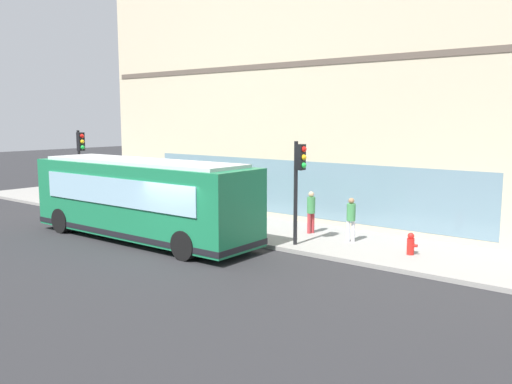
{
  "coord_description": "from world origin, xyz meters",
  "views": [
    {
      "loc": [
        -12.3,
        -12.83,
        4.64
      ],
      "look_at": [
        2.23,
        -1.44,
        2.07
      ],
      "focal_mm": 37.5,
      "sensor_mm": 36.0,
      "label": 1
    }
  ],
  "objects_px": {
    "traffic_light_down_block": "(80,154)",
    "pedestrian_by_light_pole": "(138,189)",
    "fire_hydrant": "(411,244)",
    "pedestrian_near_building_entrance": "(311,209)",
    "pedestrian_near_hydrant": "(351,217)",
    "traffic_light_near_corner": "(299,173)",
    "city_bus_nearside": "(141,200)"
  },
  "relations": [
    {
      "from": "traffic_light_down_block",
      "to": "pedestrian_by_light_pole",
      "type": "xyz_separation_m",
      "value": [
        2.23,
        -1.62,
        -1.82
      ]
    },
    {
      "from": "fire_hydrant",
      "to": "pedestrian_near_building_entrance",
      "type": "distance_m",
      "value": 4.49
    },
    {
      "from": "pedestrian_by_light_pole",
      "to": "pedestrian_near_hydrant",
      "type": "xyz_separation_m",
      "value": [
        -0.52,
        -12.48,
        0.05
      ]
    },
    {
      "from": "pedestrian_near_building_entrance",
      "to": "pedestrian_near_hydrant",
      "type": "height_order",
      "value": "pedestrian_near_building_entrance"
    },
    {
      "from": "fire_hydrant",
      "to": "pedestrian_near_hydrant",
      "type": "xyz_separation_m",
      "value": [
        0.43,
        2.45,
        0.56
      ]
    },
    {
      "from": "traffic_light_down_block",
      "to": "pedestrian_by_light_pole",
      "type": "relative_size",
      "value": 2.51
    },
    {
      "from": "traffic_light_near_corner",
      "to": "traffic_light_down_block",
      "type": "bearing_deg",
      "value": 90.51
    },
    {
      "from": "city_bus_nearside",
      "to": "traffic_light_near_corner",
      "type": "relative_size",
      "value": 2.73
    },
    {
      "from": "traffic_light_down_block",
      "to": "fire_hydrant",
      "type": "bearing_deg",
      "value": -85.56
    },
    {
      "from": "city_bus_nearside",
      "to": "pedestrian_near_hydrant",
      "type": "relative_size",
      "value": 6.21
    },
    {
      "from": "traffic_light_near_corner",
      "to": "pedestrian_near_building_entrance",
      "type": "height_order",
      "value": "traffic_light_near_corner"
    },
    {
      "from": "pedestrian_by_light_pole",
      "to": "pedestrian_near_hydrant",
      "type": "distance_m",
      "value": 12.49
    },
    {
      "from": "pedestrian_by_light_pole",
      "to": "pedestrian_near_hydrant",
      "type": "height_order",
      "value": "pedestrian_near_hydrant"
    },
    {
      "from": "fire_hydrant",
      "to": "pedestrian_by_light_pole",
      "type": "bearing_deg",
      "value": 86.36
    },
    {
      "from": "traffic_light_near_corner",
      "to": "fire_hydrant",
      "type": "relative_size",
      "value": 4.98
    },
    {
      "from": "traffic_light_near_corner",
      "to": "fire_hydrant",
      "type": "xyz_separation_m",
      "value": [
        1.17,
        -3.68,
        -2.21
      ]
    },
    {
      "from": "city_bus_nearside",
      "to": "pedestrian_by_light_pole",
      "type": "height_order",
      "value": "city_bus_nearside"
    },
    {
      "from": "pedestrian_near_building_entrance",
      "to": "pedestrian_near_hydrant",
      "type": "xyz_separation_m",
      "value": [
        -0.35,
        -1.93,
        -0.02
      ]
    },
    {
      "from": "traffic_light_down_block",
      "to": "pedestrian_by_light_pole",
      "type": "bearing_deg",
      "value": -35.89
    },
    {
      "from": "city_bus_nearside",
      "to": "pedestrian_near_hydrant",
      "type": "distance_m",
      "value": 7.9
    },
    {
      "from": "fire_hydrant",
      "to": "pedestrian_by_light_pole",
      "type": "distance_m",
      "value": 14.97
    },
    {
      "from": "pedestrian_near_hydrant",
      "to": "traffic_light_down_block",
      "type": "bearing_deg",
      "value": 96.95
    },
    {
      "from": "fire_hydrant",
      "to": "pedestrian_near_building_entrance",
      "type": "relative_size",
      "value": 0.45
    },
    {
      "from": "traffic_light_near_corner",
      "to": "fire_hydrant",
      "type": "bearing_deg",
      "value": -72.39
    },
    {
      "from": "city_bus_nearside",
      "to": "traffic_light_near_corner",
      "type": "distance_m",
      "value": 6.16
    },
    {
      "from": "traffic_light_down_block",
      "to": "pedestrian_near_hydrant",
      "type": "xyz_separation_m",
      "value": [
        1.72,
        -14.09,
        -1.78
      ]
    },
    {
      "from": "city_bus_nearside",
      "to": "pedestrian_near_building_entrance",
      "type": "xyz_separation_m",
      "value": [
        4.41,
        -4.82,
        -0.46
      ]
    },
    {
      "from": "city_bus_nearside",
      "to": "traffic_light_near_corner",
      "type": "height_order",
      "value": "traffic_light_near_corner"
    },
    {
      "from": "traffic_light_near_corner",
      "to": "fire_hydrant",
      "type": "height_order",
      "value": "traffic_light_near_corner"
    },
    {
      "from": "pedestrian_near_building_entrance",
      "to": "city_bus_nearside",
      "type": "bearing_deg",
      "value": 132.43
    },
    {
      "from": "traffic_light_down_block",
      "to": "traffic_light_near_corner",
      "type": "bearing_deg",
      "value": -89.49
    },
    {
      "from": "traffic_light_near_corner",
      "to": "pedestrian_near_hydrant",
      "type": "height_order",
      "value": "traffic_light_near_corner"
    }
  ]
}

